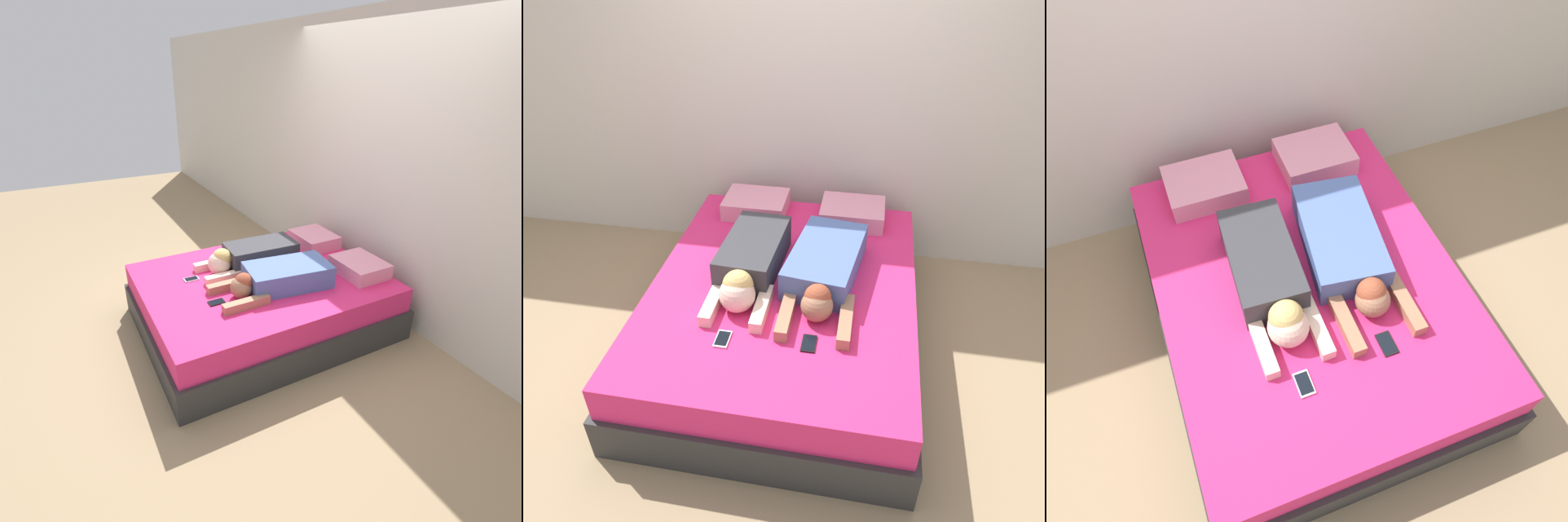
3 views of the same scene
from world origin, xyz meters
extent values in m
plane|color=#9E8460|center=(0.00, 0.00, 0.00)|extent=(12.00, 12.00, 0.00)
cube|color=beige|center=(0.00, 1.19, 1.30)|extent=(12.00, 0.06, 2.60)
cube|color=#2D2D2D|center=(0.00, 0.00, 0.14)|extent=(1.63, 2.08, 0.27)
cube|color=#E5286B|center=(0.00, 0.00, 0.38)|extent=(1.57, 2.02, 0.21)
cube|color=pink|center=(-0.35, 0.80, 0.55)|extent=(0.45, 0.36, 0.13)
cube|color=pink|center=(0.35, 0.80, 0.55)|extent=(0.45, 0.36, 0.13)
cube|color=#333338|center=(-0.21, 0.11, 0.59)|extent=(0.36, 0.65, 0.21)
sphere|color=beige|center=(-0.21, -0.30, 0.59)|extent=(0.21, 0.21, 0.21)
sphere|color=#D8B266|center=(-0.21, -0.27, 0.63)|extent=(0.17, 0.17, 0.17)
cube|color=beige|center=(-0.35, -0.31, 0.52)|extent=(0.07, 0.35, 0.07)
cube|color=beige|center=(-0.07, -0.31, 0.52)|extent=(0.07, 0.35, 0.07)
cube|color=#4C66A5|center=(0.24, 0.13, 0.58)|extent=(0.47, 0.74, 0.19)
sphere|color=#A37051|center=(0.24, -0.30, 0.57)|extent=(0.18, 0.18, 0.18)
sphere|color=#99472D|center=(0.24, -0.28, 0.61)|extent=(0.15, 0.15, 0.15)
cube|color=#A37051|center=(0.07, -0.33, 0.52)|extent=(0.07, 0.38, 0.07)
cube|color=#A37051|center=(0.40, -0.33, 0.52)|extent=(0.07, 0.38, 0.07)
cube|color=silver|center=(-0.23, -0.56, 0.49)|extent=(0.07, 0.13, 0.01)
cube|color=black|center=(-0.23, -0.56, 0.50)|extent=(0.06, 0.11, 0.00)
cube|color=black|center=(0.22, -0.51, 0.49)|extent=(0.07, 0.13, 0.01)
cube|color=black|center=(0.22, -0.51, 0.50)|extent=(0.06, 0.11, 0.00)
camera|label=1|loc=(2.77, -1.46, 2.16)|focal=28.00mm
camera|label=2|loc=(0.44, -2.41, 2.36)|focal=35.00mm
camera|label=3|loc=(-0.54, -1.42, 2.74)|focal=35.00mm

